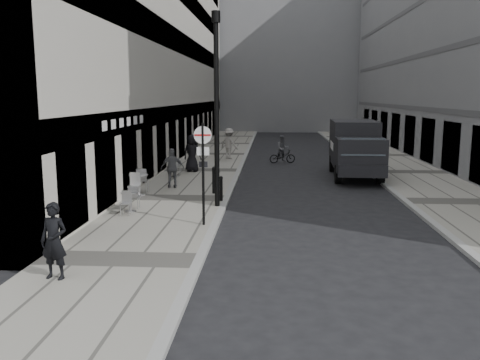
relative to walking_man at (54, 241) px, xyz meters
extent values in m
plane|color=black|center=(2.98, -1.26, -0.98)|extent=(120.00, 120.00, 0.00)
cube|color=gray|center=(0.98, 16.74, -0.92)|extent=(4.00, 60.00, 0.12)
cube|color=gray|center=(11.98, 16.74, -0.92)|extent=(4.00, 60.00, 0.12)
cube|color=#B4B0A4|center=(-3.02, 23.24, 8.02)|extent=(4.00, 45.00, 18.00)
cube|color=slate|center=(16.98, 23.24, 9.02)|extent=(6.00, 45.00, 20.00)
cube|color=slate|center=(4.48, 54.74, 10.02)|extent=(24.00, 16.00, 22.00)
imported|color=black|center=(0.00, 0.00, 0.00)|extent=(0.69, 0.52, 1.72)
cylinder|color=black|center=(2.65, 4.92, 0.73)|extent=(0.08, 0.08, 3.19)
cylinder|color=white|center=(2.65, 4.92, 1.96)|extent=(0.55, 0.06, 0.55)
cube|color=#B21414|center=(2.65, 4.90, 1.96)|extent=(0.50, 0.04, 0.05)
cube|color=white|center=(2.65, 4.95, 1.46)|extent=(0.38, 0.05, 0.25)
cylinder|color=black|center=(2.78, 7.67, 2.47)|extent=(0.18, 0.18, 6.65)
cylinder|color=black|center=(2.78, 7.67, 5.85)|extent=(0.31, 0.31, 0.39)
cylinder|color=black|center=(2.38, 10.08, -0.35)|extent=(0.14, 0.14, 1.03)
cylinder|color=black|center=(2.83, 8.63, -0.41)|extent=(0.12, 0.12, 0.89)
cylinder|color=black|center=(7.92, 13.47, -0.54)|extent=(0.35, 0.90, 0.89)
cylinder|color=black|center=(9.87, 13.38, -0.54)|extent=(0.35, 0.90, 0.89)
cylinder|color=black|center=(8.09, 17.26, -0.54)|extent=(0.35, 0.90, 0.89)
cylinder|color=black|center=(10.05, 17.17, -0.54)|extent=(0.35, 0.90, 0.89)
cube|color=black|center=(9.03, 16.32, 0.75)|extent=(2.41, 4.11, 2.23)
cube|color=black|center=(8.89, 13.32, 0.41)|extent=(2.32, 2.11, 1.56)
cube|color=#1E2328|center=(8.85, 12.48, 0.86)|extent=(1.97, 0.48, 0.82)
imported|color=black|center=(5.41, 20.65, -0.56)|extent=(1.66, 0.85, 0.83)
imported|color=#56565A|center=(5.41, 20.65, -0.06)|extent=(0.87, 0.73, 1.57)
imported|color=#5B5C60|center=(0.43, 11.26, 0.01)|extent=(1.10, 0.68, 1.74)
imported|color=gray|center=(2.04, 21.59, 0.12)|extent=(1.45, 1.29, 1.95)
imported|color=black|center=(0.54, 16.08, 0.12)|extent=(1.07, 0.82, 1.97)
cylinder|color=silver|center=(-0.62, 9.47, -0.84)|extent=(0.49, 0.49, 0.03)
cylinder|color=silver|center=(-0.62, 9.47, -0.43)|extent=(0.07, 0.07, 0.83)
cylinder|color=silver|center=(-0.62, 9.47, -0.02)|extent=(0.78, 0.78, 0.03)
cylinder|color=#A9A9AB|center=(-0.16, 6.56, -0.85)|extent=(0.40, 0.40, 0.03)
cylinder|color=#A9A9AB|center=(-0.16, 6.56, -0.52)|extent=(0.05, 0.05, 0.67)
cylinder|color=#A9A9AB|center=(-0.16, 6.56, -0.18)|extent=(0.64, 0.64, 0.03)
cylinder|color=silver|center=(-0.06, 14.38, -0.85)|extent=(0.41, 0.41, 0.03)
cylinder|color=silver|center=(-0.06, 14.38, -0.50)|extent=(0.06, 0.06, 0.69)
cylinder|color=silver|center=(-0.06, 14.38, -0.16)|extent=(0.66, 0.66, 0.03)
camera|label=1|loc=(4.77, -10.50, 3.17)|focal=38.00mm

